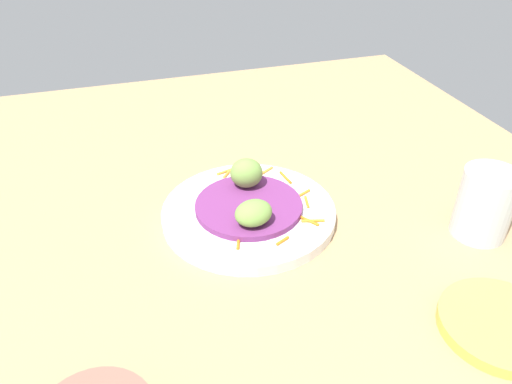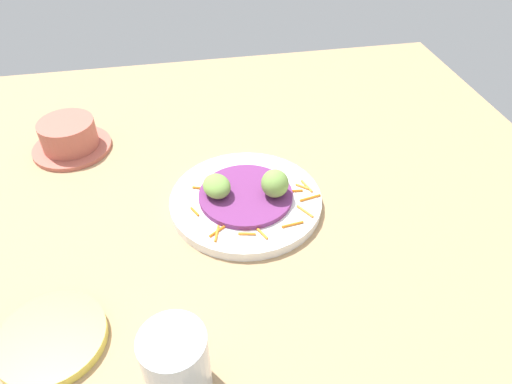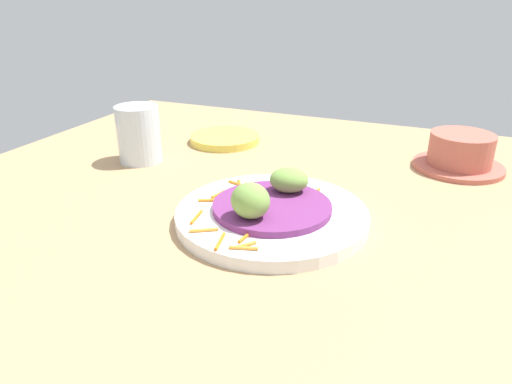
{
  "view_description": "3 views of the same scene",
  "coord_description": "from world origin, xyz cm",
  "px_view_note": "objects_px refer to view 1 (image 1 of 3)",
  "views": [
    {
      "loc": [
        15.23,
        57.23,
        44.65
      ],
      "look_at": [
        -1.79,
        2.4,
        6.07
      ],
      "focal_mm": 34.89,
      "sensor_mm": 36.0,
      "label": 1
    },
    {
      "loc": [
        -56.43,
        11.54,
        53.18
      ],
      "look_at": [
        -2.11,
        1.16,
        5.72
      ],
      "focal_mm": 32.7,
      "sensor_mm": 36.0,
      "label": 2
    },
    {
      "loc": [
        18.1,
        -47.58,
        29.72
      ],
      "look_at": [
        -2.47,
        1.62,
        6.17
      ],
      "focal_mm": 32.88,
      "sensor_mm": 36.0,
      "label": 3
    }
  ],
  "objects_px": {
    "guac_scoop_center": "(251,213)",
    "side_plate_small": "(500,325)",
    "guac_scoop_left": "(246,173)",
    "water_glass": "(485,204)",
    "main_plate": "(249,213)"
  },
  "relations": [
    {
      "from": "guac_scoop_center",
      "to": "side_plate_small",
      "type": "bearing_deg",
      "value": 132.72
    },
    {
      "from": "guac_scoop_left",
      "to": "water_glass",
      "type": "xyz_separation_m",
      "value": [
        -0.28,
        0.17,
        0.0
      ]
    },
    {
      "from": "main_plate",
      "to": "guac_scoop_left",
      "type": "xyz_separation_m",
      "value": [
        -0.01,
        -0.05,
        0.04
      ]
    },
    {
      "from": "guac_scoop_left",
      "to": "guac_scoop_center",
      "type": "bearing_deg",
      "value": 77.24
    },
    {
      "from": "side_plate_small",
      "to": "guac_scoop_center",
      "type": "bearing_deg",
      "value": -47.28
    },
    {
      "from": "water_glass",
      "to": "main_plate",
      "type": "bearing_deg",
      "value": -23.43
    },
    {
      "from": "guac_scoop_center",
      "to": "main_plate",
      "type": "bearing_deg",
      "value": -102.76
    },
    {
      "from": "guac_scoop_center",
      "to": "side_plate_small",
      "type": "relative_size",
      "value": 0.39
    },
    {
      "from": "guac_scoop_left",
      "to": "water_glass",
      "type": "relative_size",
      "value": 0.5
    },
    {
      "from": "guac_scoop_left",
      "to": "side_plate_small",
      "type": "distance_m",
      "value": 0.38
    },
    {
      "from": "guac_scoop_center",
      "to": "water_glass",
      "type": "xyz_separation_m",
      "value": [
        -0.3,
        0.08,
        0.01
      ]
    },
    {
      "from": "main_plate",
      "to": "guac_scoop_center",
      "type": "xyz_separation_m",
      "value": [
        0.01,
        0.05,
        0.03
      ]
    },
    {
      "from": "main_plate",
      "to": "water_glass",
      "type": "xyz_separation_m",
      "value": [
        -0.29,
        0.13,
        0.04
      ]
    },
    {
      "from": "main_plate",
      "to": "side_plate_small",
      "type": "distance_m",
      "value": 0.34
    },
    {
      "from": "main_plate",
      "to": "guac_scoop_center",
      "type": "relative_size",
      "value": 4.75
    }
  ]
}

